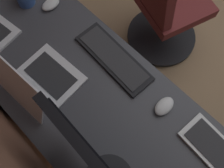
{
  "coord_description": "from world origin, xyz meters",
  "views": [
    {
      "loc": [
        0.03,
        1.76,
        1.81
      ],
      "look_at": [
        0.27,
        1.52,
        0.95
      ],
      "focal_mm": 40.0,
      "sensor_mm": 36.0,
      "label": 1
    }
  ],
  "objects_px": {
    "keyboard_main": "(114,58)",
    "office_chair": "(163,6)",
    "drawer_pedestal": "(53,80)",
    "mouse_spare": "(164,106)",
    "laptop_left": "(39,81)",
    "mouse_main": "(51,4)"
  },
  "relations": [
    {
      "from": "keyboard_main",
      "to": "office_chair",
      "type": "height_order",
      "value": "office_chair"
    },
    {
      "from": "office_chair",
      "to": "drawer_pedestal",
      "type": "bearing_deg",
      "value": 80.01
    },
    {
      "from": "mouse_spare",
      "to": "keyboard_main",
      "type": "bearing_deg",
      "value": -1.88
    },
    {
      "from": "mouse_spare",
      "to": "office_chair",
      "type": "bearing_deg",
      "value": -52.39
    },
    {
      "from": "keyboard_main",
      "to": "mouse_spare",
      "type": "relative_size",
      "value": 4.1
    },
    {
      "from": "laptop_left",
      "to": "mouse_main",
      "type": "distance_m",
      "value": 0.45
    },
    {
      "from": "laptop_left",
      "to": "office_chair",
      "type": "bearing_deg",
      "value": -88.96
    },
    {
      "from": "office_chair",
      "to": "mouse_main",
      "type": "bearing_deg",
      "value": 64.36
    },
    {
      "from": "keyboard_main",
      "to": "mouse_main",
      "type": "height_order",
      "value": "mouse_main"
    },
    {
      "from": "drawer_pedestal",
      "to": "office_chair",
      "type": "distance_m",
      "value": 0.87
    },
    {
      "from": "drawer_pedestal",
      "to": "keyboard_main",
      "type": "xyz_separation_m",
      "value": [
        -0.3,
        -0.24,
        0.39
      ]
    },
    {
      "from": "keyboard_main",
      "to": "office_chair",
      "type": "bearing_deg",
      "value": -75.98
    },
    {
      "from": "laptop_left",
      "to": "keyboard_main",
      "type": "height_order",
      "value": "laptop_left"
    },
    {
      "from": "drawer_pedestal",
      "to": "laptop_left",
      "type": "distance_m",
      "value": 0.47
    },
    {
      "from": "laptop_left",
      "to": "mouse_spare",
      "type": "height_order",
      "value": "laptop_left"
    },
    {
      "from": "drawer_pedestal",
      "to": "keyboard_main",
      "type": "bearing_deg",
      "value": -142.24
    },
    {
      "from": "drawer_pedestal",
      "to": "office_chair",
      "type": "bearing_deg",
      "value": -99.99
    },
    {
      "from": "keyboard_main",
      "to": "drawer_pedestal",
      "type": "bearing_deg",
      "value": 37.76
    },
    {
      "from": "drawer_pedestal",
      "to": "mouse_main",
      "type": "xyz_separation_m",
      "value": [
        0.15,
        -0.22,
        0.4
      ]
    },
    {
      "from": "laptop_left",
      "to": "drawer_pedestal",
      "type": "bearing_deg",
      "value": -30.07
    },
    {
      "from": "mouse_main",
      "to": "office_chair",
      "type": "distance_m",
      "value": 0.76
    },
    {
      "from": "mouse_main",
      "to": "mouse_spare",
      "type": "relative_size",
      "value": 1.0
    }
  ]
}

